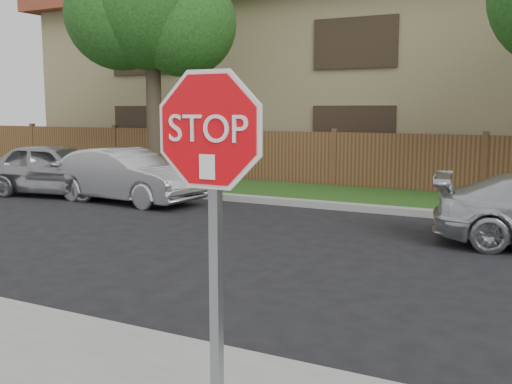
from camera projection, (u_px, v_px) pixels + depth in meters
The scene contains 9 objects.
ground at pixel (303, 373), 5.19m from camera, with size 90.00×90.00×0.00m, color black.
far_curb at pixel (461, 216), 12.31m from camera, with size 70.00×0.30×0.15m, color gray.
grass_strip at pixel (473, 205), 13.76m from camera, with size 70.00×3.00×0.12m, color #1E4714.
fence at pixel (484, 167), 15.05m from camera, with size 70.00×0.12×1.60m, color #50321C.
apartment_building at pixel (512, 69), 19.57m from camera, with size 35.20×9.20×7.20m.
tree_left at pixel (149, 3), 17.00m from camera, with size 4.80×3.90×7.78m.
stop_sign at pixel (211, 183), 3.63m from camera, with size 1.01×0.13×2.55m.
sedan_far_left at pixel (57, 169), 15.59m from camera, with size 1.64×4.07×1.39m, color #9FA0A4.
sedan_left at pixel (126, 175), 14.49m from camera, with size 1.39×3.98×1.31m, color #BCBDC2.
Camera 1 is at (1.95, -4.54, 2.28)m, focal length 42.00 mm.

